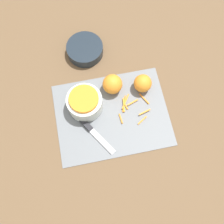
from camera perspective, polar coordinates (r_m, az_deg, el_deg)
The scene contains 8 objects.
ground_plane at distance 1.07m, azimuth -0.00°, elevation -0.64°, with size 4.00×4.00×0.00m, color brown.
cutting_board at distance 1.07m, azimuth -0.00°, elevation -0.59°, with size 0.45×0.35×0.01m.
bowl_speckled at distance 1.04m, azimuth -5.97°, elevation 2.09°, with size 0.14×0.14×0.09m.
bowl_dark at distance 1.18m, azimuth -5.91°, elevation 13.37°, with size 0.16×0.16×0.05m.
knife at distance 1.05m, azimuth -5.29°, elevation -3.11°, with size 0.14×0.19×0.02m.
orange_left at distance 1.07m, azimuth 0.10°, elevation 6.08°, with size 0.08×0.08×0.08m.
orange_right at distance 1.08m, azimuth 6.70°, elevation 6.21°, with size 0.07×0.07×0.07m.
peel_pile at distance 1.07m, azimuth 4.22°, elevation 1.17°, with size 0.13×0.14×0.01m.
Camera 1 is at (-0.07, -0.34, 1.01)m, focal length 42.00 mm.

